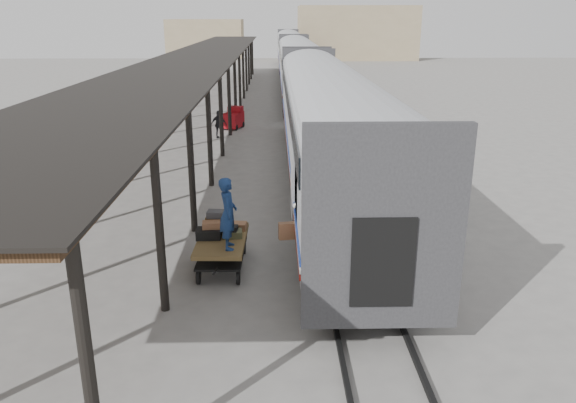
% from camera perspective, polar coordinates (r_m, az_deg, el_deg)
% --- Properties ---
extents(ground, '(160.00, 160.00, 0.00)m').
position_cam_1_polar(ground, '(15.04, -5.85, -7.09)').
color(ground, slate).
rests_on(ground, ground).
extents(train, '(3.45, 76.01, 4.01)m').
position_cam_1_polar(train, '(47.53, 1.11, 13.79)').
color(train, silver).
rests_on(train, ground).
extents(canopy, '(4.90, 64.30, 4.15)m').
position_cam_1_polar(canopy, '(37.90, -8.58, 14.44)').
color(canopy, '#422B19').
rests_on(canopy, ground).
extents(rails, '(1.54, 150.00, 0.12)m').
position_cam_1_polar(rails, '(48.01, 1.09, 10.67)').
color(rails, black).
rests_on(rails, ground).
extents(building_far, '(18.00, 10.00, 8.00)m').
position_cam_1_polar(building_far, '(92.47, 6.92, 16.66)').
color(building_far, tan).
rests_on(building_far, ground).
extents(building_left, '(12.00, 8.00, 6.00)m').
position_cam_1_polar(building_left, '(96.26, -8.33, 16.07)').
color(building_left, tan).
rests_on(building_left, ground).
extents(baggage_cart, '(1.31, 2.43, 0.86)m').
position_cam_1_polar(baggage_cart, '(15.01, -6.72, -4.46)').
color(baggage_cart, brown).
rests_on(baggage_cart, ground).
extents(suitcase_stack, '(1.31, 1.08, 0.59)m').
position_cam_1_polar(suitcase_stack, '(15.16, -7.07, -2.54)').
color(suitcase_stack, '#3B3B3E').
rests_on(suitcase_stack, baggage_cart).
extents(luggage_tug, '(1.29, 1.65, 1.28)m').
position_cam_1_polar(luggage_tug, '(34.17, -5.55, 8.38)').
color(luggage_tug, maroon).
rests_on(luggage_tug, ground).
extents(porter, '(0.51, 0.71, 1.84)m').
position_cam_1_polar(porter, '(13.98, -6.10, -1.21)').
color(porter, navy).
rests_on(porter, baggage_cart).
extents(pedestrian, '(0.97, 0.61, 1.54)m').
position_cam_1_polar(pedestrian, '(31.33, -7.03, 7.76)').
color(pedestrian, black).
rests_on(pedestrian, ground).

